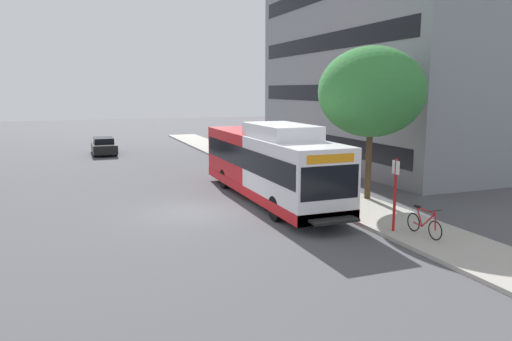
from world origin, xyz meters
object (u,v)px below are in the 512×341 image
at_px(bicycle_parked, 424,224).
at_px(parked_car_far_lane, 104,146).
at_px(bus_stop_sign_pole, 395,189).
at_px(transit_bus, 269,164).
at_px(street_tree_near_stop, 371,92).

relative_size(bicycle_parked, parked_car_far_lane, 0.39).
bearing_deg(bicycle_parked, parked_car_far_lane, 107.96).
bearing_deg(bus_stop_sign_pole, transit_bus, 106.93).
height_order(street_tree_near_stop, parked_car_far_lane, street_tree_near_stop).
relative_size(transit_bus, street_tree_near_stop, 1.77).
xyz_separation_m(bus_stop_sign_pole, parked_car_far_lane, (-8.20, 26.42, -0.99)).
distance_m(bus_stop_sign_pole, parked_car_far_lane, 27.68).
bearing_deg(transit_bus, bus_stop_sign_pole, -73.07).
bearing_deg(bicycle_parked, street_tree_near_stop, 75.22).
xyz_separation_m(transit_bus, bus_stop_sign_pole, (2.05, -6.72, -0.05)).
bearing_deg(street_tree_near_stop, bus_stop_sign_pole, -113.94).
bearing_deg(bicycle_parked, transit_bus, 109.56).
height_order(transit_bus, bus_stop_sign_pole, transit_bus).
distance_m(bus_stop_sign_pole, bicycle_parked, 1.52).
height_order(bus_stop_sign_pole, bicycle_parked, bus_stop_sign_pole).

